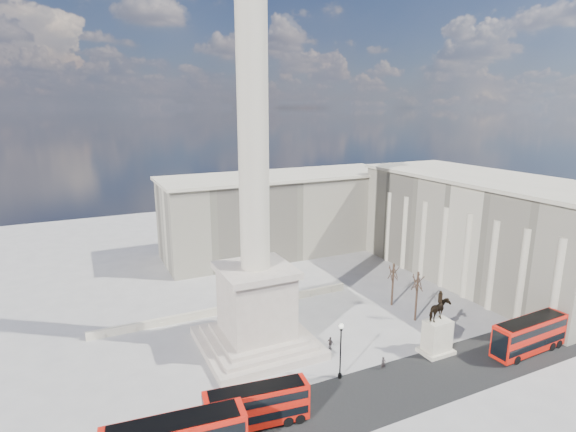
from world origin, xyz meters
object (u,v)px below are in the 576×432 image
(victorian_lamp, at_px, (341,346))
(pedestrian_crossing, at_px, (330,343))
(pedestrian_standing, at_px, (438,347))
(red_bus_b, at_px, (257,406))
(nelsons_column, at_px, (255,251))
(pedestrian_walking, at_px, (383,363))
(equestrian_statue, at_px, (437,332))
(red_bus_c, at_px, (530,335))

(victorian_lamp, distance_m, pedestrian_crossing, 7.01)
(victorian_lamp, distance_m, pedestrian_standing, 14.26)
(red_bus_b, bearing_deg, pedestrian_crossing, 41.27)
(nelsons_column, bearing_deg, pedestrian_walking, -45.23)
(red_bus_b, distance_m, equestrian_statue, 25.31)
(nelsons_column, height_order, red_bus_b, nelsons_column)
(red_bus_b, xyz_separation_m, victorian_lamp, (11.35, 3.25, 1.83))
(nelsons_column, bearing_deg, pedestrian_standing, -30.15)
(victorian_lamp, xyz_separation_m, equestrian_statue, (13.80, -0.55, -1.07))
(pedestrian_standing, bearing_deg, victorian_lamp, -4.00)
(red_bus_c, height_order, pedestrian_crossing, red_bus_c)
(red_bus_c, xyz_separation_m, equestrian_statue, (-10.58, 4.87, 0.53))
(red_bus_b, xyz_separation_m, pedestrian_crossing, (13.59, 9.11, -1.30))
(red_bus_b, bearing_deg, red_bus_c, 3.93)
(pedestrian_standing, bearing_deg, equestrian_statue, -64.84)
(nelsons_column, distance_m, pedestrian_walking, 20.23)
(red_bus_b, bearing_deg, equestrian_statue, 13.53)
(nelsons_column, relative_size, pedestrian_standing, 27.84)
(victorian_lamp, height_order, equestrian_statue, equestrian_statue)
(nelsons_column, relative_size, pedestrian_crossing, 29.11)
(red_bus_b, relative_size, pedestrian_crossing, 6.03)
(red_bus_b, height_order, pedestrian_crossing, red_bus_b)
(pedestrian_walking, distance_m, pedestrian_crossing, 7.39)
(red_bus_b, distance_m, victorian_lamp, 11.95)
(victorian_lamp, relative_size, pedestrian_standing, 3.77)
(red_bus_b, height_order, victorian_lamp, victorian_lamp)
(pedestrian_crossing, bearing_deg, nelsons_column, 38.03)
(pedestrian_standing, bearing_deg, red_bus_c, 155.12)
(nelsons_column, xyz_separation_m, pedestrian_standing, (19.80, -11.50, -12.02))
(victorian_lamp, relative_size, pedestrian_crossing, 3.94)
(red_bus_b, height_order, red_bus_c, red_bus_c)
(nelsons_column, height_order, pedestrian_standing, nelsons_column)
(victorian_lamp, relative_size, equestrian_statue, 0.81)
(equestrian_statue, height_order, pedestrian_standing, equestrian_statue)
(nelsons_column, relative_size, red_bus_b, 4.82)
(equestrian_statue, distance_m, pedestrian_crossing, 13.39)
(red_bus_b, relative_size, victorian_lamp, 1.53)
(pedestrian_walking, bearing_deg, red_bus_c, -3.16)
(equestrian_statue, xyz_separation_m, pedestrian_walking, (-8.29, -0.21, -2.10))
(nelsons_column, distance_m, pedestrian_standing, 25.86)
(nelsons_column, distance_m, pedestrian_crossing, 15.34)
(red_bus_c, bearing_deg, pedestrian_walking, 164.01)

